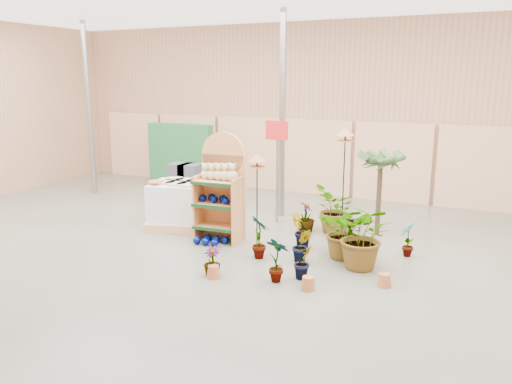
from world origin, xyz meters
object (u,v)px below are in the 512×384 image
(pallet_stack, at_px, (182,204))
(bird_table_front, at_px, (257,161))
(potted_plant_2, at_px, (345,231))
(display_shelf, at_px, (221,191))

(pallet_stack, bearing_deg, bird_table_front, -28.13)
(bird_table_front, bearing_deg, potted_plant_2, 2.12)
(display_shelf, relative_size, bird_table_front, 1.19)
(bird_table_front, height_order, potted_plant_2, bird_table_front)
(potted_plant_2, bearing_deg, bird_table_front, -177.88)
(display_shelf, distance_m, bird_table_front, 1.05)
(pallet_stack, distance_m, bird_table_front, 2.32)
(bird_table_front, relative_size, potted_plant_2, 1.80)
(display_shelf, distance_m, potted_plant_2, 2.50)
(display_shelf, relative_size, potted_plant_2, 2.15)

